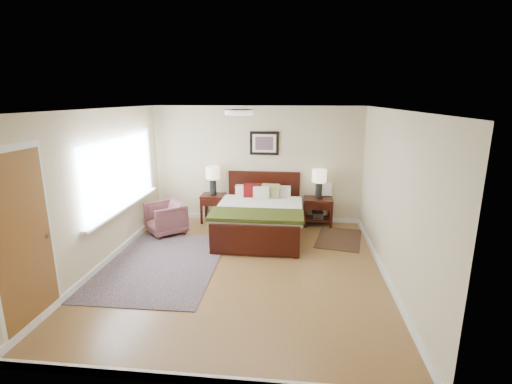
{
  "coord_description": "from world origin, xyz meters",
  "views": [
    {
      "loc": [
        0.82,
        -5.39,
        2.67
      ],
      "look_at": [
        0.15,
        0.89,
        1.05
      ],
      "focal_mm": 26.0,
      "sensor_mm": 36.0,
      "label": 1
    }
  ],
  "objects_px": {
    "lamp_right": "(319,179)",
    "bed": "(260,211)",
    "nightstand_left": "(213,200)",
    "nightstand_right": "(318,209)",
    "rug_persian": "(160,264)",
    "armchair": "(166,218)",
    "lamp_left": "(213,176)"
  },
  "relations": [
    {
      "from": "nightstand_left",
      "to": "lamp_right",
      "type": "height_order",
      "value": "lamp_right"
    },
    {
      "from": "nightstand_right",
      "to": "rug_persian",
      "type": "height_order",
      "value": "nightstand_right"
    },
    {
      "from": "rug_persian",
      "to": "lamp_right",
      "type": "bearing_deg",
      "value": 39.43
    },
    {
      "from": "bed",
      "to": "lamp_left",
      "type": "height_order",
      "value": "lamp_left"
    },
    {
      "from": "bed",
      "to": "nightstand_right",
      "type": "xyz_separation_m",
      "value": [
        1.18,
        0.75,
        -0.14
      ]
    },
    {
      "from": "bed",
      "to": "nightstand_right",
      "type": "distance_m",
      "value": 1.4
    },
    {
      "from": "bed",
      "to": "armchair",
      "type": "height_order",
      "value": "bed"
    },
    {
      "from": "lamp_right",
      "to": "bed",
      "type": "bearing_deg",
      "value": -146.91
    },
    {
      "from": "nightstand_right",
      "to": "lamp_right",
      "type": "xyz_separation_m",
      "value": [
        0.0,
        0.01,
        0.65
      ]
    },
    {
      "from": "nightstand_left",
      "to": "armchair",
      "type": "height_order",
      "value": "armchair"
    },
    {
      "from": "nightstand_left",
      "to": "lamp_right",
      "type": "bearing_deg",
      "value": 0.53
    },
    {
      "from": "nightstand_left",
      "to": "lamp_left",
      "type": "bearing_deg",
      "value": 90.0
    },
    {
      "from": "lamp_left",
      "to": "nightstand_left",
      "type": "bearing_deg",
      "value": -90.0
    },
    {
      "from": "nightstand_right",
      "to": "lamp_right",
      "type": "height_order",
      "value": "lamp_right"
    },
    {
      "from": "nightstand_left",
      "to": "rug_persian",
      "type": "bearing_deg",
      "value": -100.64
    },
    {
      "from": "armchair",
      "to": "rug_persian",
      "type": "distance_m",
      "value": 1.49
    },
    {
      "from": "nightstand_right",
      "to": "lamp_right",
      "type": "relative_size",
      "value": 0.98
    },
    {
      "from": "lamp_right",
      "to": "nightstand_left",
      "type": "bearing_deg",
      "value": -179.47
    },
    {
      "from": "lamp_left",
      "to": "armchair",
      "type": "distance_m",
      "value": 1.36
    },
    {
      "from": "nightstand_right",
      "to": "armchair",
      "type": "xyz_separation_m",
      "value": [
        -3.06,
        -0.83,
        -0.05
      ]
    },
    {
      "from": "nightstand_left",
      "to": "rug_persian",
      "type": "xyz_separation_m",
      "value": [
        -0.42,
        -2.23,
        -0.48
      ]
    },
    {
      "from": "nightstand_right",
      "to": "armchair",
      "type": "bearing_deg",
      "value": -164.87
    },
    {
      "from": "nightstand_left",
      "to": "nightstand_right",
      "type": "relative_size",
      "value": 1.02
    },
    {
      "from": "bed",
      "to": "lamp_left",
      "type": "xyz_separation_m",
      "value": [
        -1.09,
        0.77,
        0.52
      ]
    },
    {
      "from": "nightstand_left",
      "to": "armchair",
      "type": "distance_m",
      "value": 1.16
    },
    {
      "from": "bed",
      "to": "nightstand_left",
      "type": "distance_m",
      "value": 1.32
    },
    {
      "from": "lamp_left",
      "to": "lamp_right",
      "type": "height_order",
      "value": "lamp_left"
    },
    {
      "from": "lamp_left",
      "to": "rug_persian",
      "type": "bearing_deg",
      "value": -100.54
    },
    {
      "from": "bed",
      "to": "nightstand_left",
      "type": "relative_size",
      "value": 3.32
    },
    {
      "from": "nightstand_left",
      "to": "nightstand_right",
      "type": "bearing_deg",
      "value": 0.19
    },
    {
      "from": "nightstand_left",
      "to": "nightstand_right",
      "type": "distance_m",
      "value": 2.27
    },
    {
      "from": "nightstand_right",
      "to": "rug_persian",
      "type": "relative_size",
      "value": 0.23
    }
  ]
}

